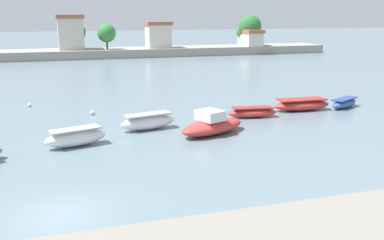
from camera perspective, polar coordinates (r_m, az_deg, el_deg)
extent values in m
plane|color=slate|center=(20.85, -16.59, -11.58)|extent=(400.00, 400.00, 0.00)
ellipsoid|color=white|center=(30.56, -14.69, -2.25)|extent=(4.37, 2.44, 1.09)
cube|color=#AFAFAF|center=(30.41, -14.76, -1.16)|extent=(3.51, 2.00, 0.11)
ellipsoid|color=white|center=(33.91, -5.66, -0.31)|extent=(4.55, 2.22, 1.08)
cube|color=#AFAFAF|center=(33.77, -5.69, 0.69)|extent=(3.65, 1.82, 0.14)
ellipsoid|color=#C63833|center=(32.59, 2.63, -0.86)|extent=(6.00, 4.24, 1.05)
cube|color=silver|center=(32.22, 2.34, 0.61)|extent=(2.15, 2.24, 0.74)
cube|color=black|center=(32.74, 3.36, 0.94)|extent=(0.70, 1.49, 0.52)
ellipsoid|color=#C63833|center=(38.02, 7.76, 0.93)|extent=(4.40, 1.93, 0.78)
cube|color=maroon|center=(37.93, 7.78, 1.58)|extent=(3.52, 1.59, 0.11)
ellipsoid|color=#C63833|center=(41.59, 13.88, 1.87)|extent=(5.52, 2.07, 0.95)
cube|color=maroon|center=(41.49, 13.92, 2.58)|extent=(4.42, 1.74, 0.11)
ellipsoid|color=#3856A8|center=(43.94, 18.95, 2.02)|extent=(4.10, 3.02, 0.77)
cube|color=navy|center=(43.86, 18.99, 2.58)|extent=(3.30, 2.46, 0.10)
sphere|color=white|center=(39.57, -12.66, 0.95)|extent=(0.41, 0.41, 0.41)
sphere|color=white|center=(41.42, 9.70, 1.54)|extent=(0.27, 0.27, 0.27)
sphere|color=white|center=(44.56, -20.13, 1.81)|extent=(0.36, 0.36, 0.36)
cube|color=gray|center=(89.92, -17.62, 8.02)|extent=(114.25, 8.30, 1.65)
cube|color=beige|center=(90.81, -15.32, 10.61)|extent=(4.71, 5.96, 5.90)
cube|color=#995B42|center=(90.72, -15.45, 12.69)|extent=(5.18, 6.56, 0.70)
cube|color=beige|center=(91.81, -4.36, 10.65)|extent=(4.55, 4.31, 4.53)
cube|color=#995B42|center=(91.71, -4.39, 12.28)|extent=(5.00, 4.74, 0.70)
cube|color=beige|center=(97.61, 7.50, 10.22)|extent=(3.37, 5.96, 2.74)
cube|color=#995B42|center=(97.52, 7.53, 11.23)|extent=(3.71, 6.56, 0.70)
cylinder|color=brown|center=(91.00, -14.63, 9.35)|extent=(0.36, 0.36, 1.75)
sphere|color=#2D6B33|center=(90.87, -14.72, 10.87)|extent=(3.86, 3.86, 3.86)
cylinder|color=brown|center=(98.61, 7.38, 10.05)|extent=(0.36, 0.36, 2.01)
sphere|color=#2D6B33|center=(98.48, 7.43, 11.78)|extent=(4.96, 4.96, 4.96)
cylinder|color=brown|center=(89.13, -10.83, 9.44)|extent=(0.36, 0.36, 1.68)
sphere|color=#387A3D|center=(89.00, -10.90, 10.89)|extent=(3.56, 3.56, 3.56)
cylinder|color=brown|center=(99.42, 6.52, 10.03)|extent=(0.36, 0.36, 1.77)
sphere|color=#387A3D|center=(99.31, 6.55, 11.24)|extent=(3.03, 3.03, 3.03)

